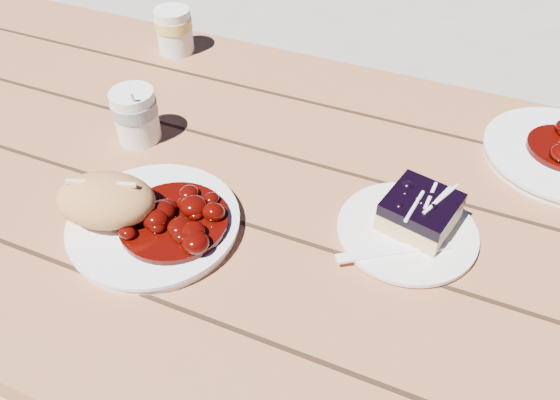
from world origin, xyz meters
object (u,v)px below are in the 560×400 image
at_px(bread_roll, 106,200).
at_px(blueberry_cake, 420,212).
at_px(coffee_cup, 136,115).
at_px(second_cup, 174,31).
at_px(main_plate, 154,224).
at_px(dessert_plate, 407,232).
at_px(picnic_table, 223,243).

distance_m(bread_roll, blueberry_cake, 0.42).
xyz_separation_m(bread_roll, coffee_cup, (-0.08, 0.19, -0.01)).
distance_m(blueberry_cake, second_cup, 0.64).
height_order(main_plate, coffee_cup, coffee_cup).
relative_size(dessert_plate, blueberry_cake, 1.75).
bearing_deg(bread_roll, blueberry_cake, 22.41).
bearing_deg(coffee_cup, main_plate, -51.02).
distance_m(bread_roll, second_cup, 0.50).
xyz_separation_m(bread_roll, second_cup, (-0.18, 0.46, -0.01)).
relative_size(picnic_table, dessert_plate, 10.79).
height_order(picnic_table, bread_roll, bread_roll).
bearing_deg(blueberry_cake, picnic_table, -166.54).
bearing_deg(picnic_table, coffee_cup, 168.66).
relative_size(main_plate, second_cup, 2.62).
distance_m(picnic_table, bread_roll, 0.27).
height_order(picnic_table, dessert_plate, dessert_plate).
xyz_separation_m(picnic_table, second_cup, (-0.25, 0.31, 0.21)).
relative_size(coffee_cup, second_cup, 1.00).
height_order(main_plate, dessert_plate, main_plate).
bearing_deg(blueberry_cake, bread_roll, -144.91).
xyz_separation_m(main_plate, bread_roll, (-0.05, -0.02, 0.04)).
bearing_deg(blueberry_cake, main_plate, -144.52).
bearing_deg(dessert_plate, coffee_cup, 174.74).
bearing_deg(picnic_table, blueberry_cake, 0.78).
bearing_deg(bread_roll, coffee_cup, 113.29).
height_order(bread_roll, second_cup, second_cup).
height_order(dessert_plate, second_cup, second_cup).
height_order(main_plate, blueberry_cake, blueberry_cake).
xyz_separation_m(dessert_plate, second_cup, (-0.56, 0.32, 0.04)).
relative_size(main_plate, blueberry_cake, 2.18).
bearing_deg(second_cup, coffee_cup, -71.03).
height_order(dessert_plate, blueberry_cake, blueberry_cake).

